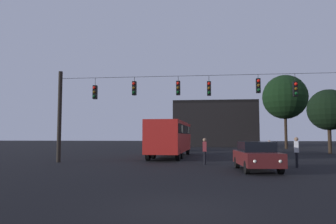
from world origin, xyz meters
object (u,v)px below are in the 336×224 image
(tree_behind_building, at_px, (285,97))
(city_bus, at_px, (171,135))
(car_near_right, at_px, (256,155))
(pedestrian_crossing_center, at_px, (297,150))
(pedestrian_crossing_right, at_px, (205,150))
(tree_left_silhouette, at_px, (329,110))
(pedestrian_crossing_left, at_px, (269,151))
(car_far_left, at_px, (177,144))

(tree_behind_building, bearing_deg, city_bus, -126.69)
(car_near_right, xyz_separation_m, tree_behind_building, (8.71, 29.42, 6.54))
(pedestrian_crossing_center, bearing_deg, pedestrian_crossing_right, 165.61)
(city_bus, height_order, tree_left_silhouette, tree_left_silhouette)
(pedestrian_crossing_left, xyz_separation_m, tree_left_silhouette, (8.54, 12.94, 3.63))
(car_far_left, height_order, pedestrian_crossing_left, pedestrian_crossing_left)
(car_far_left, bearing_deg, car_near_right, -74.39)
(pedestrian_crossing_center, bearing_deg, car_far_left, 113.62)
(car_near_right, relative_size, pedestrian_crossing_center, 2.53)
(city_bus, distance_m, car_far_left, 11.55)
(pedestrian_crossing_left, xyz_separation_m, tree_behind_building, (7.24, 25.28, 6.47))
(city_bus, height_order, tree_behind_building, tree_behind_building)
(city_bus, distance_m, tree_behind_building, 24.57)
(pedestrian_crossing_right, relative_size, tree_left_silhouette, 0.25)
(tree_left_silhouette, bearing_deg, pedestrian_crossing_right, -132.71)
(pedestrian_crossing_left, bearing_deg, tree_behind_building, 74.01)
(city_bus, xyz_separation_m, tree_left_silhouette, (15.61, 6.88, 2.63))
(car_far_left, bearing_deg, city_bus, -87.70)
(car_far_left, relative_size, tree_left_silhouette, 0.66)
(city_bus, height_order, pedestrian_crossing_right, city_bus)
(pedestrian_crossing_left, distance_m, tree_behind_building, 27.08)
(city_bus, relative_size, tree_behind_building, 1.06)
(city_bus, bearing_deg, pedestrian_crossing_center, -45.29)
(car_near_right, distance_m, tree_behind_building, 31.37)
(pedestrian_crossing_right, height_order, tree_behind_building, tree_behind_building)
(car_near_right, distance_m, pedestrian_crossing_center, 3.23)
(pedestrian_crossing_right, xyz_separation_m, tree_left_silhouette, (12.72, 13.78, 3.55))
(pedestrian_crossing_center, bearing_deg, car_near_right, -142.76)
(city_bus, distance_m, pedestrian_crossing_left, 9.37)
(city_bus, bearing_deg, car_far_left, 92.30)
(tree_behind_building, bearing_deg, tree_left_silhouette, -83.98)
(tree_left_silhouette, relative_size, tree_behind_building, 0.63)
(pedestrian_crossing_left, relative_size, pedestrian_crossing_center, 0.88)
(tree_left_silhouette, bearing_deg, pedestrian_crossing_center, -116.20)
(car_near_right, xyz_separation_m, pedestrian_crossing_right, (-2.71, 3.31, 0.15))
(car_near_right, bearing_deg, pedestrian_crossing_left, 70.45)
(car_near_right, relative_size, pedestrian_crossing_left, 2.88)
(pedestrian_crossing_left, bearing_deg, car_near_right, -109.55)
(car_far_left, relative_size, pedestrian_crossing_center, 2.49)
(car_near_right, bearing_deg, city_bus, 118.76)
(pedestrian_crossing_left, bearing_deg, car_far_left, 113.23)
(car_far_left, distance_m, tree_left_silhouette, 17.13)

